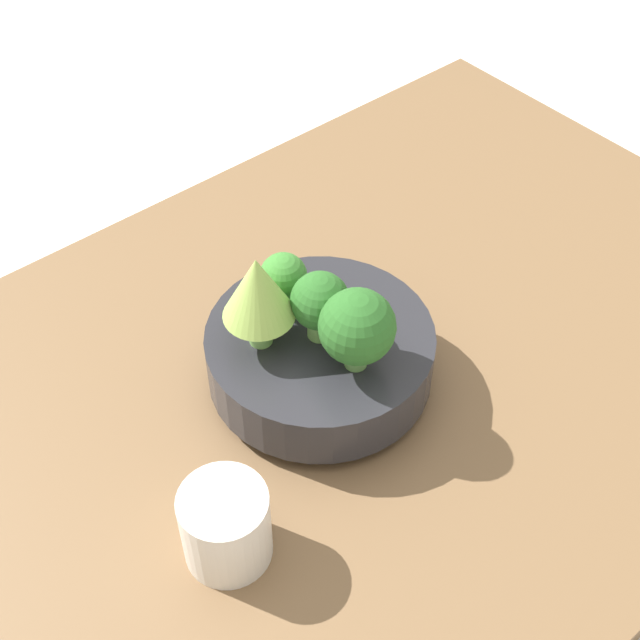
{
  "coord_description": "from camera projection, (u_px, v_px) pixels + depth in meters",
  "views": [
    {
      "loc": [
        0.37,
        0.44,
        0.74
      ],
      "look_at": [
        -0.01,
        -0.01,
        0.12
      ],
      "focal_mm": 50.0,
      "sensor_mm": 36.0,
      "label": 1
    }
  ],
  "objects": [
    {
      "name": "bowl",
      "position": [
        320.0,
        355.0,
        0.88
      ],
      "size": [
        0.23,
        0.23,
        0.07
      ],
      "color": "#28282D",
      "rests_on": "table"
    },
    {
      "name": "broccoli_floret_back",
      "position": [
        357.0,
        328.0,
        0.8
      ],
      "size": [
        0.07,
        0.07,
        0.09
      ],
      "color": "#609347",
      "rests_on": "bowl"
    },
    {
      "name": "table",
      "position": [
        321.0,
        400.0,
        0.92
      ],
      "size": [
        1.16,
        0.72,
        0.03
      ],
      "color": "brown",
      "rests_on": "ground_plane"
    },
    {
      "name": "broccoli_floret_center",
      "position": [
        320.0,
        303.0,
        0.83
      ],
      "size": [
        0.06,
        0.06,
        0.07
      ],
      "color": "#7AB256",
      "rests_on": "bowl"
    },
    {
      "name": "romanesco_piece_near",
      "position": [
        258.0,
        290.0,
        0.81
      ],
      "size": [
        0.07,
        0.07,
        0.11
      ],
      "color": "#7AB256",
      "rests_on": "bowl"
    },
    {
      "name": "cup",
      "position": [
        226.0,
        526.0,
        0.75
      ],
      "size": [
        0.08,
        0.08,
        0.08
      ],
      "color": "silver",
      "rests_on": "table"
    },
    {
      "name": "broccoli_floret_front",
      "position": [
        283.0,
        279.0,
        0.87
      ],
      "size": [
        0.05,
        0.05,
        0.06
      ],
      "color": "#609347",
      "rests_on": "bowl"
    },
    {
      "name": "ground_plane",
      "position": [
        321.0,
        411.0,
        0.93
      ],
      "size": [
        6.0,
        6.0,
        0.0
      ],
      "primitive_type": "plane",
      "color": "silver"
    }
  ]
}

